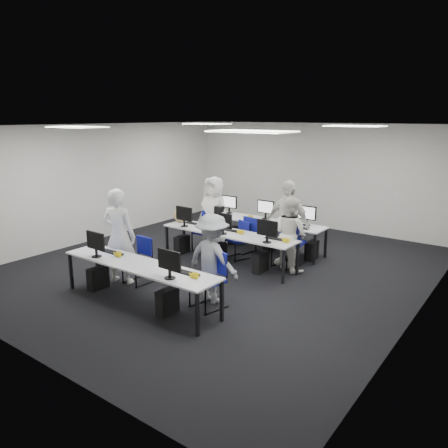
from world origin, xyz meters
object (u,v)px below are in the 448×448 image
Objects in this scene: chair_3 at (238,247)px; desk_front at (139,267)px; chair_0 at (138,269)px; student_2 at (214,213)px; chair_5 at (213,237)px; student_0 at (119,236)px; chair_2 at (205,239)px; chair_4 at (286,254)px; chair_6 at (256,243)px; chair_1 at (209,290)px; student_1 at (290,234)px; student_3 at (287,223)px; chair_7 at (292,251)px; desk_mid at (228,234)px; photographer at (212,258)px.

desk_front is at bearing -70.13° from chair_3.
student_2 reaches higher than chair_0.
chair_5 is 0.47× the size of student_0.
student_2 is at bearing 83.54° from chair_2.
chair_2 is 1.02× the size of chair_4.
chair_6 is (0.22, 0.44, 0.03)m from chair_3.
chair_2 is (-2.08, 2.47, -0.01)m from chair_1.
chair_5 is at bearing 13.72° from student_1.
chair_6 is at bearing 177.67° from student_3.
chair_7 reaches higher than chair_4.
desk_mid is at bearing -41.08° from chair_5.
student_2 is at bearing -50.46° from photographer.
photographer is (0.95, 0.84, 0.11)m from desk_front.
chair_6 is 0.59× the size of photographer.
student_2 reaches higher than chair_3.
desk_mid is 0.64m from chair_3.
student_1 is at bearing -73.82° from chair_7.
chair_5 is (-2.07, 2.79, -0.03)m from chair_1.
student_2 is at bearing 106.41° from desk_front.
chair_2 is (-1.02, 0.47, -0.38)m from desk_mid.
chair_2 is 0.50× the size of student_3.
chair_5 is 1.17m from chair_6.
photographer reaches higher than chair_5.
chair_7 is at bearing -144.60° from student_0.
chair_4 is 2.13m from chair_5.
student_0 is at bearing -88.88° from student_2.
chair_2 is 2.65m from student_0.
chair_1 is 0.61× the size of photographer.
student_1 is (2.27, -0.27, 0.51)m from chair_5.
chair_3 is (-1.12, 2.49, -0.04)m from chair_1.
student_2 is at bearing 138.80° from chair_1.
chair_0 reaches higher than chair_5.
student_0 is 1.05× the size of student_2.
photographer is at bearing 7.97° from chair_0.
desk_mid is at bearing 90.00° from desk_front.
chair_1 is 2.57m from student_1.
chair_3 is at bearing 97.44° from desk_mid.
student_1 is (0.20, 2.52, 0.48)m from chair_1.
desk_mid is 2.02× the size of photographer.
student_2 reaches higher than chair_5.
chair_0 is at bearing -86.72° from chair_2.
student_0 is at bearing -92.62° from chair_3.
chair_3 is at bearing -63.50° from photographer.
chair_1 is at bearing 116.32° from photographer.
desk_front is 3.78× the size of chair_3.
student_2 is at bearing -109.55° from student_0.
desk_mid is at bearing -135.21° from student_0.
desk_front is 1.27m from chair_1.
chair_7 is at bearing -50.36° from student_1.
chair_2 is at bearing 98.51° from chair_0.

